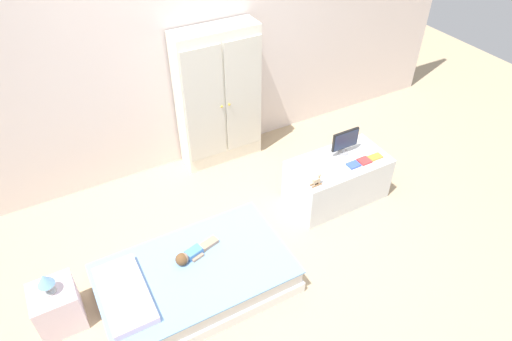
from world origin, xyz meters
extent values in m
cube|color=tan|center=(0.00, 0.00, -0.01)|extent=(10.00, 10.00, 0.02)
cube|color=silver|center=(0.00, 1.57, 1.35)|extent=(6.40, 0.05, 2.70)
cube|color=white|center=(-0.64, -0.07, 0.05)|extent=(1.47, 0.88, 0.11)
cube|color=silver|center=(-0.64, -0.07, 0.17)|extent=(1.43, 0.84, 0.13)
cube|color=#7AA8DB|center=(-0.64, -0.07, 0.24)|extent=(1.46, 0.87, 0.02)
cube|color=silver|center=(-1.17, -0.07, 0.28)|extent=(0.31, 0.63, 0.06)
cube|color=#4C84C6|center=(-0.59, 0.05, 0.28)|extent=(0.15, 0.11, 0.06)
cube|color=tan|center=(-0.45, 0.10, 0.27)|extent=(0.16, 0.08, 0.04)
cube|color=tan|center=(-0.44, 0.07, 0.27)|extent=(0.16, 0.08, 0.04)
cube|color=tan|center=(-0.60, 0.10, 0.26)|extent=(0.10, 0.05, 0.03)
cube|color=tan|center=(-0.58, 0.00, 0.26)|extent=(0.10, 0.05, 0.03)
sphere|color=tan|center=(-0.69, 0.02, 0.29)|extent=(0.09, 0.09, 0.09)
sphere|color=brown|center=(-0.70, 0.02, 0.30)|extent=(0.10, 0.10, 0.10)
cube|color=silver|center=(-1.62, 0.13, 0.18)|extent=(0.31, 0.31, 0.36)
cylinder|color=#B7B2AD|center=(-1.62, 0.13, 0.37)|extent=(0.09, 0.09, 0.01)
cylinder|color=#B7B2AD|center=(-1.62, 0.13, 0.41)|extent=(0.02, 0.02, 0.08)
cone|color=#7AB2E0|center=(-1.62, 0.13, 0.50)|extent=(0.12, 0.12, 0.09)
cube|color=white|center=(0.28, 1.40, 0.72)|extent=(0.83, 0.27, 1.45)
cube|color=beige|center=(0.07, 1.25, 0.76)|extent=(0.39, 0.02, 1.19)
cube|color=beige|center=(0.49, 1.25, 0.76)|extent=(0.39, 0.02, 1.19)
sphere|color=gold|center=(0.24, 1.23, 0.72)|extent=(0.02, 0.02, 0.02)
sphere|color=gold|center=(0.32, 1.23, 0.72)|extent=(0.02, 0.02, 0.02)
cube|color=silver|center=(0.97, 0.27, 0.22)|extent=(0.93, 0.50, 0.45)
cylinder|color=#99999E|center=(1.07, 0.36, 0.45)|extent=(0.10, 0.10, 0.01)
cylinder|color=#99999E|center=(1.07, 0.36, 0.48)|extent=(0.02, 0.02, 0.05)
cube|color=black|center=(1.07, 0.36, 0.60)|extent=(0.28, 0.02, 0.19)
cube|color=#28334C|center=(1.07, 0.34, 0.60)|extent=(0.26, 0.01, 0.17)
cube|color=#8E6642|center=(0.58, 0.11, 0.45)|extent=(0.10, 0.01, 0.01)
cube|color=#8E6642|center=(0.58, 0.08, 0.45)|extent=(0.10, 0.01, 0.01)
cube|color=#D1B289|center=(0.58, 0.10, 0.50)|extent=(0.07, 0.03, 0.04)
cylinder|color=#D1B289|center=(0.61, 0.11, 0.47)|extent=(0.01, 0.01, 0.02)
cylinder|color=#D1B289|center=(0.61, 0.09, 0.47)|extent=(0.01, 0.01, 0.02)
cylinder|color=#D1B289|center=(0.56, 0.11, 0.47)|extent=(0.01, 0.01, 0.02)
cylinder|color=#D1B289|center=(0.56, 0.09, 0.47)|extent=(0.01, 0.01, 0.02)
cylinder|color=#D1B289|center=(0.61, 0.10, 0.53)|extent=(0.02, 0.02, 0.02)
sphere|color=#D1B289|center=(0.61, 0.10, 0.55)|extent=(0.04, 0.04, 0.04)
cube|color=blue|center=(1.04, 0.16, 0.45)|extent=(0.11, 0.09, 0.02)
cube|color=#CC3838|center=(1.16, 0.16, 0.45)|extent=(0.11, 0.10, 0.02)
cube|color=orange|center=(1.28, 0.16, 0.45)|extent=(0.15, 0.08, 0.01)
camera|label=1|loc=(-1.25, -2.18, 3.00)|focal=31.27mm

